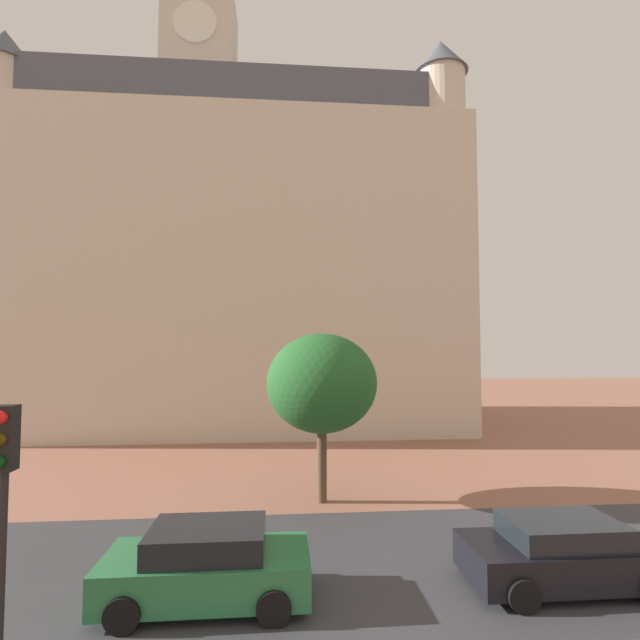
{
  "coord_description": "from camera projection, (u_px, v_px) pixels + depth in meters",
  "views": [
    {
      "loc": [
        -1.01,
        -2.29,
        5.05
      ],
      "look_at": [
        0.09,
        10.61,
        5.77
      ],
      "focal_mm": 26.75,
      "sensor_mm": 36.0,
      "label": 1
    }
  ],
  "objects": [
    {
      "name": "car_green",
      "position": [
        207.0,
        565.0,
        9.45
      ],
      "size": [
        4.03,
        2.07,
        1.47
      ],
      "color": "#287042",
      "rests_on": "ground_plane"
    },
    {
      "name": "tree_curb_far",
      "position": [
        322.0,
        383.0,
        15.68
      ],
      "size": [
        3.63,
        3.63,
        5.48
      ],
      "color": "brown",
      "rests_on": "ground_plane"
    },
    {
      "name": "car_black",
      "position": [
        562.0,
        553.0,
        10.08
      ],
      "size": [
        4.11,
        2.03,
        1.38
      ],
      "color": "black",
      "rests_on": "ground_plane"
    },
    {
      "name": "ground_plane",
      "position": [
        318.0,
        546.0,
        12.03
      ],
      "size": [
        120.0,
        120.0,
        0.0
      ],
      "primitive_type": "plane",
      "color": "#93604C"
    },
    {
      "name": "landmark_building",
      "position": [
        234.0,
        261.0,
        32.28
      ],
      "size": [
        28.12,
        14.32,
        33.47
      ],
      "color": "beige",
      "rests_on": "ground_plane"
    },
    {
      "name": "traffic_light_pole",
      "position": [
        3.0,
        497.0,
        6.55
      ],
      "size": [
        0.28,
        0.34,
        4.23
      ],
      "color": "black",
      "rests_on": "ground_plane"
    },
    {
      "name": "street_asphalt_strip",
      "position": [
        322.0,
        563.0,
        11.08
      ],
      "size": [
        120.0,
        6.67,
        0.0
      ],
      "primitive_type": "cube",
      "color": "#38383D",
      "rests_on": "ground_plane"
    }
  ]
}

